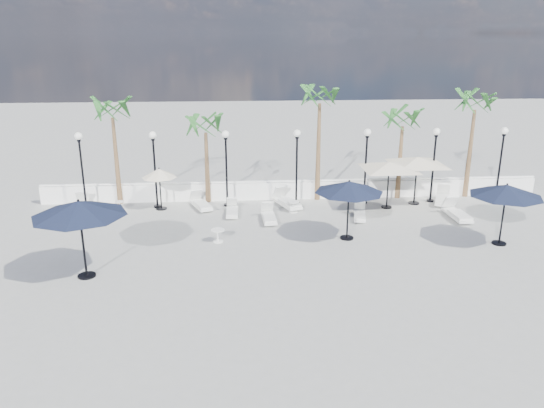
{
  "coord_description": "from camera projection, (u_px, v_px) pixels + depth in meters",
  "views": [
    {
      "loc": [
        -3.01,
        -19.1,
        8.33
      ],
      "look_at": [
        -1.55,
        2.0,
        1.5
      ],
      "focal_mm": 35.0,
      "sensor_mm": 36.0,
      "label": 1
    }
  ],
  "objects": [
    {
      "name": "side_table_1",
      "position": [
        218.0,
        234.0,
        22.09
      ],
      "size": [
        0.57,
        0.57,
        0.55
      ],
      "color": "silver",
      "rests_on": "ground"
    },
    {
      "name": "lamppost_2",
      "position": [
        226.0,
        158.0,
        26.06
      ],
      "size": [
        0.36,
        0.36,
        3.84
      ],
      "color": "black",
      "rests_on": "ground"
    },
    {
      "name": "parasol_navy_left",
      "position": [
        79.0,
        209.0,
        18.25
      ],
      "size": [
        3.3,
        3.3,
        2.91
      ],
      "color": "black",
      "rests_on": "ground"
    },
    {
      "name": "palm_0",
      "position": [
        112.0,
        115.0,
        25.83
      ],
      "size": [
        2.6,
        2.6,
        5.5
      ],
      "color": "brown",
      "rests_on": "ground"
    },
    {
      "name": "lamppost_6",
      "position": [
        501.0,
        153.0,
        26.98
      ],
      "size": [
        0.36,
        0.36,
        3.84
      ],
      "color": "black",
      "rests_on": "ground"
    },
    {
      "name": "balustrade",
      "position": [
        294.0,
        190.0,
        27.86
      ],
      "size": [
        26.0,
        0.3,
        1.01
      ],
      "color": "white",
      "rests_on": "ground"
    },
    {
      "name": "side_table_2",
      "position": [
        293.0,
        206.0,
        25.81
      ],
      "size": [
        0.55,
        0.55,
        0.53
      ],
      "color": "silver",
      "rests_on": "ground"
    },
    {
      "name": "lamppost_4",
      "position": [
        366.0,
        156.0,
        26.52
      ],
      "size": [
        0.36,
        0.36,
        3.84
      ],
      "color": "black",
      "rests_on": "ground"
    },
    {
      "name": "palm_2",
      "position": [
        320.0,
        101.0,
        26.33
      ],
      "size": [
        2.6,
        2.6,
        6.1
      ],
      "color": "brown",
      "rests_on": "ground"
    },
    {
      "name": "lounger_6",
      "position": [
        457.0,
        213.0,
        24.91
      ],
      "size": [
        0.77,
        2.15,
        0.8
      ],
      "rotation": [
        0.0,
        0.0,
        0.03
      ],
      "color": "silver",
      "rests_on": "ground"
    },
    {
      "name": "lamppost_5",
      "position": [
        434.0,
        154.0,
        26.75
      ],
      "size": [
        0.36,
        0.36,
        3.84
      ],
      "color": "black",
      "rests_on": "ground"
    },
    {
      "name": "lamppost_0",
      "position": [
        81.0,
        160.0,
        25.6
      ],
      "size": [
        0.36,
        0.36,
        3.84
      ],
      "color": "black",
      "rests_on": "ground"
    },
    {
      "name": "lounger_1",
      "position": [
        201.0,
        203.0,
        26.4
      ],
      "size": [
        1.28,
        2.01,
        0.72
      ],
      "rotation": [
        0.0,
        0.0,
        0.38
      ],
      "color": "silver",
      "rests_on": "ground"
    },
    {
      "name": "lamppost_1",
      "position": [
        154.0,
        159.0,
        25.83
      ],
      "size": [
        0.36,
        0.36,
        3.84
      ],
      "color": "black",
      "rests_on": "ground"
    },
    {
      "name": "lounger_7",
      "position": [
        442.0,
        198.0,
        27.21
      ],
      "size": [
        1.4,
        2.15,
        0.77
      ],
      "rotation": [
        0.0,
        0.0,
        -0.4
      ],
      "color": "silver",
      "rests_on": "ground"
    },
    {
      "name": "side_table_0",
      "position": [
        120.0,
        205.0,
        26.11
      ],
      "size": [
        0.45,
        0.45,
        0.44
      ],
      "color": "silver",
      "rests_on": "ground"
    },
    {
      "name": "parasol_cream_small",
      "position": [
        159.0,
        174.0,
        25.77
      ],
      "size": [
        1.73,
        1.73,
        2.12
      ],
      "color": "black",
      "rests_on": "ground"
    },
    {
      "name": "parasol_cream_sq_a",
      "position": [
        390.0,
        162.0,
        25.83
      ],
      "size": [
        5.14,
        5.14,
        2.52
      ],
      "color": "black",
      "rests_on": "ground"
    },
    {
      "name": "palm_4",
      "position": [
        475.0,
        107.0,
        26.97
      ],
      "size": [
        2.6,
        2.6,
        5.7
      ],
      "color": "brown",
      "rests_on": "ground"
    },
    {
      "name": "lamppost_3",
      "position": [
        297.0,
        157.0,
        26.29
      ],
      "size": [
        0.36,
        0.36,
        3.84
      ],
      "color": "black",
      "rests_on": "ground"
    },
    {
      "name": "lounger_4",
      "position": [
        287.0,
        201.0,
        26.63
      ],
      "size": [
        1.39,
        2.23,
        0.8
      ],
      "rotation": [
        0.0,
        0.0,
        0.36
      ],
      "color": "silver",
      "rests_on": "ground"
    },
    {
      "name": "palm_3",
      "position": [
        403.0,
        123.0,
        26.97
      ],
      "size": [
        2.6,
        2.6,
        4.9
      ],
      "color": "brown",
      "rests_on": "ground"
    },
    {
      "name": "lounger_3",
      "position": [
        360.0,
        214.0,
        24.91
      ],
      "size": [
        0.85,
        1.72,
        0.62
      ],
      "rotation": [
        0.0,
        0.0,
        -0.2
      ],
      "color": "silver",
      "rests_on": "ground"
    },
    {
      "name": "lounger_5",
      "position": [
        269.0,
        216.0,
        24.59
      ],
      "size": [
        0.68,
        1.85,
        0.68
      ],
      "rotation": [
        0.0,
        0.0,
        0.05
      ],
      "color": "silver",
      "rests_on": "ground"
    },
    {
      "name": "lounger_2",
      "position": [
        232.0,
        211.0,
        25.42
      ],
      "size": [
        0.57,
        1.7,
        0.64
      ],
      "rotation": [
        0.0,
        0.0,
        -0.01
      ],
      "color": "silver",
      "rests_on": "ground"
    },
    {
      "name": "parasol_navy_mid",
      "position": [
        349.0,
        187.0,
        21.86
      ],
      "size": [
        2.88,
        2.88,
        2.59
      ],
      "color": "black",
      "rests_on": "ground"
    },
    {
      "name": "parasol_navy_right",
      "position": [
        506.0,
        191.0,
        21.27
      ],
      "size": [
        2.92,
        2.92,
        2.61
      ],
      "color": "black",
      "rests_on": "ground"
    },
    {
      "name": "parasol_cream_sq_b",
      "position": [
        418.0,
        157.0,
        26.42
      ],
      "size": [
        5.26,
        5.26,
        2.63
      ],
      "color": "black",
      "rests_on": "ground"
    },
    {
      "name": "ground",
      "position": [
        315.0,
        255.0,
        20.89
      ],
      "size": [
        100.0,
        100.0,
        0.0
      ],
      "primitive_type": "plane",
      "color": "gray",
      "rests_on": "ground"
    },
    {
      "name": "palm_1",
      "position": [
        206.0,
        130.0,
        26.37
      ],
      "size": [
        2.6,
        2.6,
        4.7
      ],
      "color": "brown",
      "rests_on": "ground"
    },
    {
      "name": "lounger_0",
      "position": [
        80.0,
        206.0,
        26.02
      ],
      "size": [
        0.78,
        1.95,
        0.71
      ],
      "rotation": [
        0.0,
        0.0,
        0.09
      ],
      "color": "silver",
      "rests_on": "ground"
    }
  ]
}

